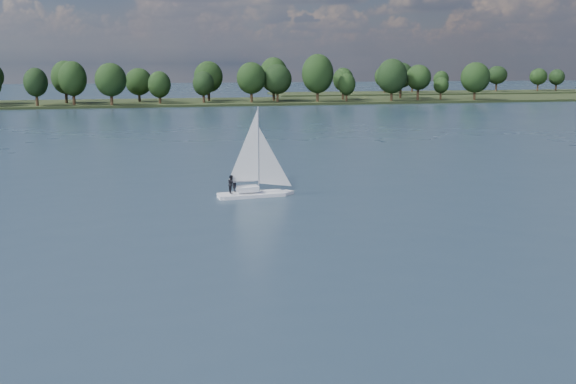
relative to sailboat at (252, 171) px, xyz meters
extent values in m
plane|color=#233342|center=(-4.16, 48.79, -2.68)|extent=(700.00, 700.00, 0.00)
cube|color=black|center=(-4.16, 160.79, -2.68)|extent=(660.00, 40.00, 1.50)
cube|color=black|center=(155.84, 208.79, -2.68)|extent=(220.00, 30.00, 1.40)
cube|color=white|center=(0.10, 0.01, -2.68)|extent=(7.46, 2.67, 0.86)
cube|color=white|center=(0.10, 0.01, -1.82)|extent=(2.25, 1.47, 0.54)
cylinder|color=#AEADB4|center=(0.10, 0.01, 2.21)|extent=(0.13, 0.13, 8.60)
imported|color=black|center=(-1.72, 0.38, -1.21)|extent=(0.52, 0.72, 1.85)
imported|color=black|center=(-2.15, -0.39, -1.21)|extent=(0.78, 0.96, 1.85)
camera|label=1|loc=(-10.88, -63.69, 10.75)|focal=40.00mm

